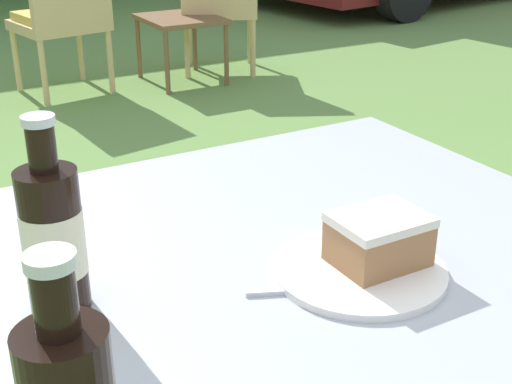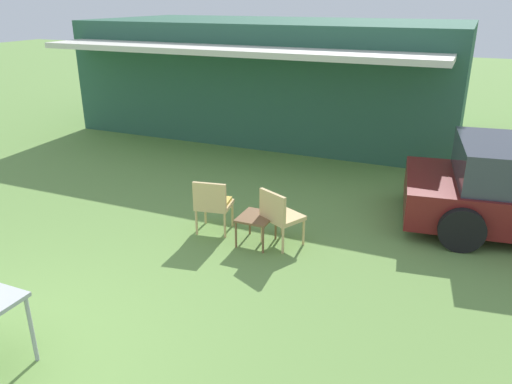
% 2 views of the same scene
% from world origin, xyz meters
% --- Properties ---
extents(wicker_chair_cushioned, '(0.56, 0.53, 0.83)m').
position_xyz_m(wicker_chair_cushioned, '(0.66, 3.57, 0.48)').
color(wicker_chair_cushioned, tan).
rests_on(wicker_chair_cushioned, ground_plane).
extents(wicker_chair_plain, '(0.64, 0.62, 0.83)m').
position_xyz_m(wicker_chair_plain, '(1.70, 3.56, 0.48)').
color(wicker_chair_plain, tan).
rests_on(wicker_chair_plain, ground_plane).
extents(garden_side_table, '(0.46, 0.52, 0.42)m').
position_xyz_m(garden_side_table, '(1.39, 3.49, 0.37)').
color(garden_side_table, brown).
rests_on(garden_side_table, ground_plane).
extents(patio_table, '(0.94, 0.85, 0.75)m').
position_xyz_m(patio_table, '(0.00, 0.00, 0.69)').
color(patio_table, '#9EA3A8').
rests_on(patio_table, ground_plane).
extents(cake_on_plate, '(0.23, 0.23, 0.08)m').
position_xyz_m(cake_on_plate, '(0.06, -0.10, 0.78)').
color(cake_on_plate, white).
rests_on(cake_on_plate, patio_table).
extents(cola_bottle_near, '(0.07, 0.07, 0.24)m').
position_xyz_m(cola_bottle_near, '(-0.32, 0.02, 0.85)').
color(cola_bottle_near, black).
rests_on(cola_bottle_near, patio_table).
extents(fork, '(0.16, 0.08, 0.01)m').
position_xyz_m(fork, '(-0.04, -0.10, 0.76)').
color(fork, silver).
rests_on(fork, patio_table).
extents(loose_bottle_cap, '(0.03, 0.03, 0.01)m').
position_xyz_m(loose_bottle_cap, '(0.07, -0.01, 0.76)').
color(loose_bottle_cap, silver).
rests_on(loose_bottle_cap, patio_table).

